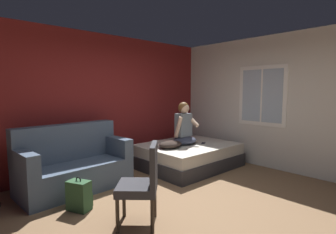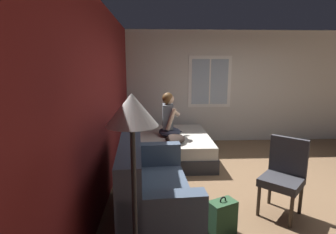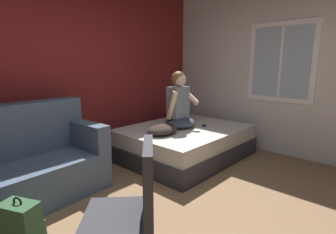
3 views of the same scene
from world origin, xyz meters
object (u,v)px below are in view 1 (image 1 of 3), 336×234
(person_seated, at_px, (184,127))
(cell_phone, at_px, (203,143))
(backpack, at_px, (79,196))
(throw_pillow, at_px, (170,144))
(side_chair, at_px, (143,181))
(couch, at_px, (74,165))
(bed, at_px, (188,155))

(person_seated, distance_m, cell_phone, 0.55)
(backpack, bearing_deg, cell_phone, 4.71)
(cell_phone, bearing_deg, backpack, -113.77)
(backpack, height_order, throw_pillow, throw_pillow)
(side_chair, distance_m, cell_phone, 2.68)
(side_chair, bearing_deg, couch, 94.60)
(person_seated, distance_m, backpack, 2.61)
(cell_phone, bearing_deg, person_seated, -152.85)
(side_chair, relative_size, person_seated, 1.12)
(cell_phone, bearing_deg, couch, -131.06)
(backpack, distance_m, cell_phone, 2.86)
(bed, xyz_separation_m, throw_pillow, (-0.53, -0.03, 0.31))
(side_chair, bearing_deg, throw_pillow, 37.99)
(backpack, bearing_deg, throw_pillow, 10.56)
(throw_pillow, relative_size, cell_phone, 3.33)
(side_chair, bearing_deg, cell_phone, 24.67)
(bed, bearing_deg, throw_pillow, -176.62)
(couch, distance_m, throw_pillow, 1.81)
(couch, xyz_separation_m, side_chair, (0.14, -1.69, 0.14))
(person_seated, xyz_separation_m, backpack, (-2.49, -0.47, -0.64))
(couch, relative_size, backpack, 3.82)
(side_chair, relative_size, cell_phone, 6.81)
(backpack, height_order, cell_phone, cell_phone)
(couch, relative_size, person_seated, 2.00)
(side_chair, height_order, cell_phone, side_chair)
(throw_pillow, bearing_deg, backpack, -169.44)
(side_chair, relative_size, throw_pillow, 2.04)
(person_seated, bearing_deg, throw_pillow, -168.70)
(throw_pillow, bearing_deg, person_seated, 11.30)
(couch, bearing_deg, cell_phone, -12.58)
(couch, relative_size, throw_pillow, 3.65)
(couch, bearing_deg, throw_pillow, -13.87)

